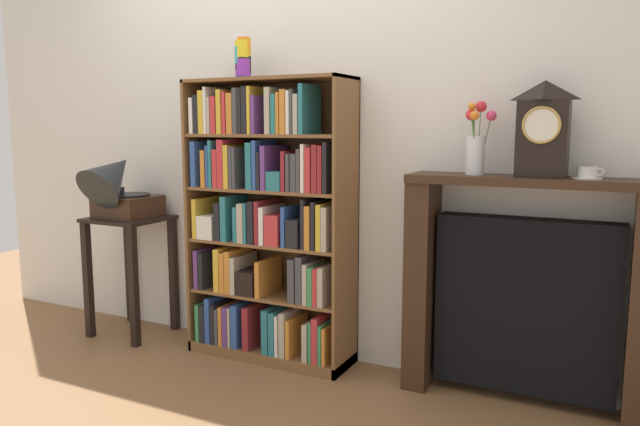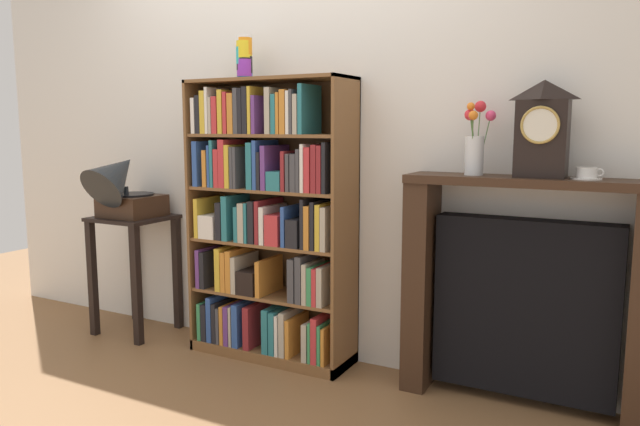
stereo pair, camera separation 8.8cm
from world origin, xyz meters
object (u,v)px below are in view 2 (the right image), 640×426
Objects in this scene: mantel_clock at (542,129)px; flower_vase at (475,143)px; bookshelf at (268,227)px; cup_stack at (244,57)px; gramophone at (122,186)px; teacup_with_saucer at (587,174)px; side_table_left at (134,252)px; fireplace_mantel at (524,295)px.

mantel_clock is 0.30m from flower_vase.
bookshelf is 6.51× the size of cup_stack.
flower_vase is (1.28, 0.02, -0.45)m from cup_stack.
flower_vase reaches higher than gramophone.
side_table_left is at bearing -178.25° from teacup_with_saucer.
teacup_with_saucer is at bearing 0.65° from cup_stack.
cup_stack is at bearing 9.25° from gramophone.
bookshelf is 11.73× the size of teacup_with_saucer.
mantel_clock is (0.05, -0.02, 0.77)m from fireplace_mantel.
gramophone is 2.61m from teacup_with_saucer.
flower_vase is 2.58× the size of teacup_with_saucer.
side_table_left is 0.68× the size of fireplace_mantel.
cup_stack reaches higher than side_table_left.
side_table_left is (-0.83, -0.06, -1.17)m from cup_stack.
cup_stack is 0.32× the size of side_table_left.
flower_vase is (2.11, 0.16, 0.29)m from gramophone.
bookshelf reaches higher than fireplace_mantel.
teacup_with_saucer is (1.62, 0.03, 0.36)m from bookshelf.
cup_stack reaches higher than teacup_with_saucer.
bookshelf is 1.40m from fireplace_mantel.
teacup_with_saucer is at bearing 0.78° from mantel_clock.
side_table_left is 2.53m from mantel_clock.
fireplace_mantel reaches higher than side_table_left.
mantel_clock is (2.41, 0.15, 0.35)m from gramophone.
gramophone is (-0.98, -0.12, 0.20)m from bookshelf.
cup_stack is 1.80× the size of teacup_with_saucer.
fireplace_mantel is at bearing 4.44° from flower_vase.
bookshelf is 4.54× the size of flower_vase.
mantel_clock is (1.58, 0.02, -0.39)m from cup_stack.
side_table_left is at bearing -177.29° from bookshelf.
cup_stack is 0.22× the size of fireplace_mantel.
flower_vase reaches higher than fireplace_mantel.
mantel_clock is (1.43, 0.03, 0.55)m from bookshelf.
flower_vase is (2.11, 0.08, 0.71)m from side_table_left.
bookshelf is 1.23m from flower_vase.
flower_vase is at bearing 179.68° from teacup_with_saucer.
fireplace_mantel is at bearing 2.28° from bookshelf.
bookshelf is 1.41× the size of fireplace_mantel.
cup_stack reaches higher than gramophone.
cup_stack reaches higher than mantel_clock.
mantel_clock is at bearing -179.22° from teacup_with_saucer.
side_table_left is 0.43m from gramophone.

